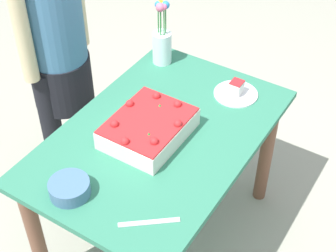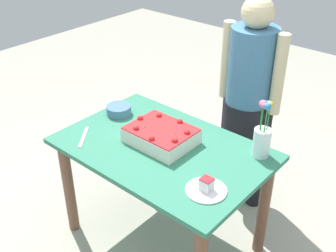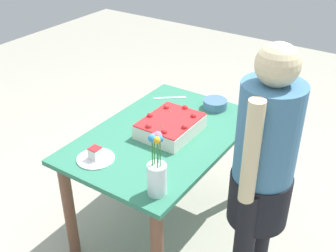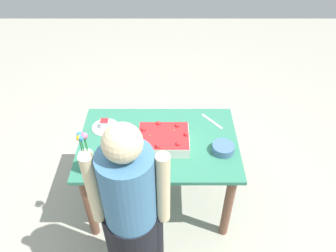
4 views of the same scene
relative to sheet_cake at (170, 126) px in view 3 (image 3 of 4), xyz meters
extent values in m
plane|color=#A7A494|center=(-0.04, 0.03, -0.78)|extent=(8.00, 8.00, 0.00)
cube|color=#317A5D|center=(-0.04, 0.03, -0.06)|extent=(1.21, 0.80, 0.03)
cylinder|color=brown|center=(0.49, -0.29, -0.43)|extent=(0.07, 0.07, 0.70)
cylinder|color=brown|center=(-0.57, 0.36, -0.43)|extent=(0.07, 0.07, 0.70)
cylinder|color=brown|center=(0.49, 0.36, -0.43)|extent=(0.07, 0.07, 0.70)
cube|color=white|center=(0.00, 0.00, -0.01)|extent=(0.38, 0.30, 0.09)
cube|color=red|center=(0.00, 0.00, 0.04)|extent=(0.37, 0.29, 0.01)
sphere|color=red|center=(0.17, 0.00, 0.05)|extent=(0.04, 0.04, 0.04)
sphere|color=red|center=(0.10, 0.10, 0.05)|extent=(0.04, 0.04, 0.04)
sphere|color=red|center=(-0.04, 0.12, 0.05)|extent=(0.04, 0.04, 0.04)
sphere|color=red|center=(-0.15, 0.06, 0.05)|extent=(0.04, 0.04, 0.04)
sphere|color=red|center=(-0.15, -0.06, 0.05)|extent=(0.04, 0.04, 0.04)
sphere|color=red|center=(-0.04, -0.12, 0.05)|extent=(0.04, 0.04, 0.04)
sphere|color=red|center=(0.10, -0.10, 0.05)|extent=(0.04, 0.04, 0.04)
cone|color=#2D8438|center=(-0.10, -0.01, 0.05)|extent=(0.02, 0.02, 0.02)
cone|color=#2D8438|center=(0.08, 0.06, 0.05)|extent=(0.02, 0.02, 0.02)
cylinder|color=white|center=(-0.47, 0.19, -0.05)|extent=(0.21, 0.21, 0.01)
cube|color=white|center=(-0.47, 0.19, -0.01)|extent=(0.06, 0.06, 0.06)
cube|color=red|center=(-0.47, 0.19, 0.02)|extent=(0.06, 0.06, 0.01)
cube|color=silver|center=(0.39, 0.26, -0.05)|extent=(0.16, 0.19, 0.00)
cylinder|color=white|center=(-0.51, -0.26, 0.04)|extent=(0.10, 0.10, 0.17)
cylinder|color=#2D8438|center=(-0.49, -0.26, 0.20)|extent=(0.01, 0.01, 0.15)
sphere|color=#DA6B8B|center=(-0.49, -0.26, 0.27)|extent=(0.04, 0.04, 0.04)
cylinder|color=#2D8438|center=(-0.51, -0.24, 0.20)|extent=(0.01, 0.01, 0.15)
sphere|color=pink|center=(-0.51, -0.24, 0.27)|extent=(0.03, 0.03, 0.03)
cylinder|color=#2D8438|center=(-0.53, -0.25, 0.20)|extent=(0.01, 0.01, 0.15)
sphere|color=#2E84C1|center=(-0.53, -0.25, 0.27)|extent=(0.04, 0.04, 0.04)
cylinder|color=#2D8438|center=(-0.53, -0.27, 0.20)|extent=(0.01, 0.01, 0.15)
sphere|color=gold|center=(-0.53, -0.27, 0.27)|extent=(0.03, 0.03, 0.03)
cylinder|color=#2D8438|center=(-0.51, -0.28, 0.20)|extent=(0.01, 0.01, 0.15)
sphere|color=#2E7EC1|center=(-0.51, -0.28, 0.27)|extent=(0.03, 0.03, 0.03)
cylinder|color=#486D93|center=(0.44, -0.07, -0.02)|extent=(0.16, 0.16, 0.06)
cylinder|color=black|center=(-0.05, -0.67, -0.39)|extent=(0.11, 0.11, 0.78)
cylinder|color=black|center=(-0.31, -0.67, -0.39)|extent=(0.11, 0.11, 0.78)
cylinder|color=black|center=(-0.18, -0.67, -0.12)|extent=(0.32, 0.31, 0.28)
cylinder|color=teal|center=(-0.18, -0.67, 0.26)|extent=(0.30, 0.30, 0.52)
sphere|color=beige|center=(-0.18, -0.67, 0.61)|extent=(0.20, 0.20, 0.20)
cylinder|color=beige|center=(0.01, -0.67, 0.26)|extent=(0.08, 0.08, 0.52)
cylinder|color=beige|center=(-0.37, -0.67, 0.26)|extent=(0.08, 0.08, 0.52)
camera|label=1|loc=(1.35, 0.95, 1.47)|focal=55.00mm
camera|label=2|loc=(-1.39, 1.56, 1.31)|focal=45.00mm
camera|label=3|loc=(-1.84, -1.21, 1.30)|focal=45.00mm
camera|label=4|loc=(0.03, -1.77, 1.68)|focal=35.00mm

